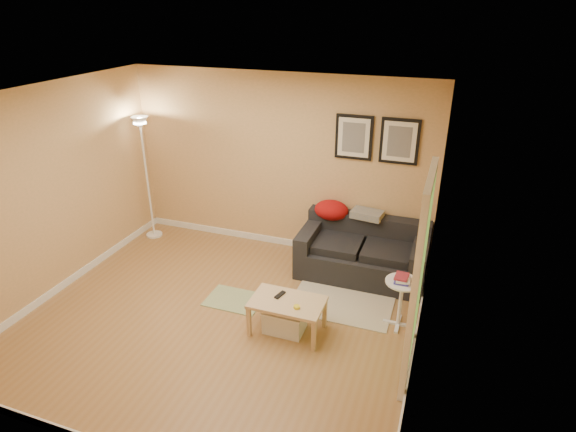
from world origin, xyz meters
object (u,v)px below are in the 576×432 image
at_px(side_table, 400,303).
at_px(floor_lamp, 148,182).
at_px(sofa, 362,250).
at_px(coffee_table, 287,316).
at_px(book_stack, 402,278).
at_px(storage_bin, 285,320).

distance_m(side_table, floor_lamp, 4.19).
bearing_deg(sofa, coffee_table, -109.71).
bearing_deg(coffee_table, book_stack, 40.05).
distance_m(side_table, book_stack, 0.33).
relative_size(coffee_table, floor_lamp, 0.42).
relative_size(storage_bin, side_table, 0.77).
height_order(book_stack, floor_lamp, floor_lamp).
bearing_deg(floor_lamp, side_table, -14.24).
bearing_deg(storage_bin, side_table, 23.78).
relative_size(sofa, coffee_table, 2.07).
distance_m(sofa, storage_bin, 1.63).
xyz_separation_m(sofa, coffee_table, (-0.54, -1.51, -0.17)).
height_order(side_table, book_stack, book_stack).
bearing_deg(book_stack, storage_bin, -133.96).
height_order(coffee_table, floor_lamp, floor_lamp).
distance_m(book_stack, floor_lamp, 4.15).
bearing_deg(book_stack, floor_lamp, -172.30).
relative_size(coffee_table, book_stack, 3.85).
bearing_deg(floor_lamp, book_stack, -14.22).
bearing_deg(book_stack, side_table, 2.38).
distance_m(sofa, floor_lamp, 3.42).
bearing_deg(storage_bin, book_stack, 24.12).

